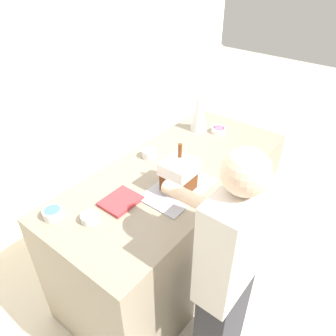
% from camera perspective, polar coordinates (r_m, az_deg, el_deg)
% --- Properties ---
extents(ground_plane, '(12.00, 12.00, 0.00)m').
position_cam_1_polar(ground_plane, '(2.80, 0.94, -16.25)').
color(ground_plane, beige).
extents(back_cabinet_block, '(6.00, 0.60, 0.90)m').
position_cam_1_polar(back_cabinet_block, '(3.54, -21.41, 3.16)').
color(back_cabinet_block, beige).
rests_on(back_cabinet_block, ground_plane).
extents(kitchen_island, '(1.79, 0.79, 0.94)m').
position_cam_1_polar(kitchen_island, '(2.45, 1.05, -9.40)').
color(kitchen_island, gray).
rests_on(kitchen_island, ground_plane).
extents(baking_tray, '(0.45, 0.28, 0.01)m').
position_cam_1_polar(baking_tray, '(1.99, 1.83, -3.65)').
color(baking_tray, '#9E9EA8').
rests_on(baking_tray, kitchen_island).
extents(gingerbread_house, '(0.19, 0.18, 0.28)m').
position_cam_1_polar(gingerbread_house, '(1.92, 1.89, -1.16)').
color(gingerbread_house, '#5B2D14').
rests_on(gingerbread_house, baking_tray).
extents(decorative_tree, '(0.13, 0.13, 0.37)m').
position_cam_1_polar(decorative_tree, '(2.55, 5.48, 10.41)').
color(decorative_tree, silver).
rests_on(decorative_tree, kitchen_island).
extents(candy_bowl_front_corner, '(0.09, 0.09, 0.04)m').
position_cam_1_polar(candy_bowl_front_corner, '(1.82, -13.49, -8.40)').
color(candy_bowl_front_corner, silver).
rests_on(candy_bowl_front_corner, kitchen_island).
extents(candy_bowl_near_tray_left, '(0.10, 0.10, 0.05)m').
position_cam_1_polar(candy_bowl_near_tray_left, '(2.27, -3.26, 2.59)').
color(candy_bowl_near_tray_left, silver).
rests_on(candy_bowl_near_tray_left, kitchen_island).
extents(candy_bowl_far_left, '(0.11, 0.11, 0.04)m').
position_cam_1_polar(candy_bowl_far_left, '(2.61, 8.83, 6.61)').
color(candy_bowl_far_left, white).
rests_on(candy_bowl_far_left, kitchen_island).
extents(candy_bowl_center_rear, '(0.11, 0.11, 0.05)m').
position_cam_1_polar(candy_bowl_center_rear, '(1.90, -19.42, -7.39)').
color(candy_bowl_center_rear, silver).
rests_on(candy_bowl_center_rear, kitchen_island).
extents(cookbook, '(0.21, 0.17, 0.02)m').
position_cam_1_polar(cookbook, '(1.91, -8.29, -5.72)').
color(cookbook, '#B23338').
rests_on(cookbook, kitchen_island).
extents(person, '(0.40, 0.51, 1.54)m').
position_cam_1_polar(person, '(1.76, 10.33, -17.93)').
color(person, '#333338').
rests_on(person, ground_plane).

